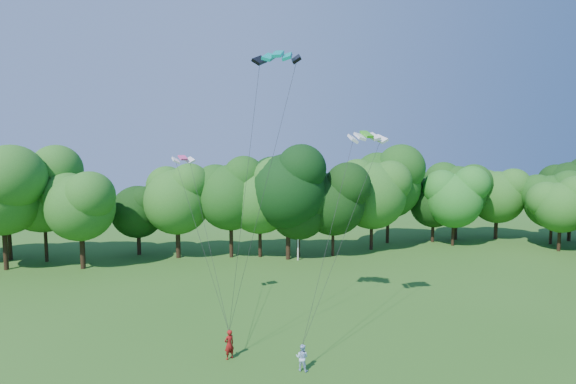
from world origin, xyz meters
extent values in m
cylinder|color=silver|center=(6.26, 31.84, 3.90)|extent=(0.20, 0.20, 7.81)
cube|color=silver|center=(6.26, 31.84, 7.61)|extent=(1.56, 0.09, 0.08)
imported|color=maroon|center=(-3.55, 8.55, 0.94)|extent=(0.82, 0.72, 1.88)
imported|color=#B5D0FB|center=(0.58, 6.19, 0.80)|extent=(0.98, 0.93, 1.60)
cube|color=#049285|center=(-0.02, 10.62, 19.23)|extent=(3.31, 2.36, 0.70)
cube|color=green|center=(6.51, 11.48, 14.14)|extent=(2.79, 1.45, 0.57)
cube|color=#E94088|center=(-6.29, 15.91, 12.45)|extent=(1.79, 1.29, 0.38)
cylinder|color=#361F15|center=(-26.96, 38.98, 2.19)|extent=(0.44, 0.44, 4.38)
ellipsoid|color=#165019|center=(-26.96, 38.98, 7.96)|extent=(8.75, 8.75, 9.55)
cylinder|color=black|center=(5.22, 32.53, 2.46)|extent=(0.44, 0.44, 4.91)
ellipsoid|color=black|center=(5.22, 32.53, 8.94)|extent=(9.83, 9.83, 10.72)
cylinder|color=black|center=(28.55, 35.31, 2.00)|extent=(0.45, 0.45, 4.00)
ellipsoid|color=#22671F|center=(28.55, 35.31, 7.27)|extent=(8.00, 8.00, 8.73)
camera|label=1|loc=(-5.44, -18.61, 13.19)|focal=28.00mm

